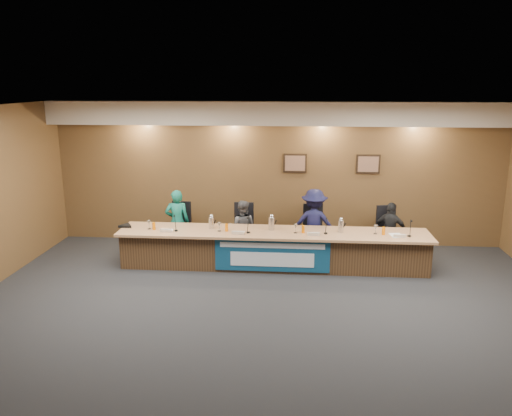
# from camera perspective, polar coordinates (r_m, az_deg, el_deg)

# --- Properties ---
(floor) EXTENTS (10.00, 10.00, 0.00)m
(floor) POSITION_cam_1_polar(r_m,az_deg,el_deg) (7.90, 1.11, -12.88)
(floor) COLOR black
(floor) RESTS_ON ground
(ceiling) EXTENTS (10.00, 8.00, 0.04)m
(ceiling) POSITION_cam_1_polar(r_m,az_deg,el_deg) (7.05, 1.24, 10.96)
(ceiling) COLOR silver
(ceiling) RESTS_ON wall_back
(wall_back) EXTENTS (10.00, 0.04, 3.20)m
(wall_back) POSITION_cam_1_polar(r_m,az_deg,el_deg) (11.21, 2.41, 3.93)
(wall_back) COLOR brown
(wall_back) RESTS_ON floor
(soffit) EXTENTS (10.00, 0.50, 0.50)m
(soffit) POSITION_cam_1_polar(r_m,az_deg,el_deg) (10.80, 2.43, 10.76)
(soffit) COLOR beige
(soffit) RESTS_ON wall_back
(dais_body) EXTENTS (6.00, 0.80, 0.70)m
(dais_body) POSITION_cam_1_polar(r_m,az_deg,el_deg) (9.98, 1.97, -4.80)
(dais_body) COLOR #462E1A
(dais_body) RESTS_ON floor
(dais_top) EXTENTS (6.10, 0.95, 0.05)m
(dais_top) POSITION_cam_1_polar(r_m,az_deg,el_deg) (9.81, 1.97, -2.82)
(dais_top) COLOR #A7764F
(dais_top) RESTS_ON dais_body
(banner) EXTENTS (2.20, 0.02, 0.65)m
(banner) POSITION_cam_1_polar(r_m,az_deg,el_deg) (9.58, 1.85, -5.43)
(banner) COLOR navy
(banner) RESTS_ON dais_body
(banner_text_upper) EXTENTS (2.00, 0.01, 0.10)m
(banner_text_upper) POSITION_cam_1_polar(r_m,az_deg,el_deg) (9.50, 1.86, -4.33)
(banner_text_upper) COLOR silver
(banner_text_upper) RESTS_ON banner
(banner_text_lower) EXTENTS (1.60, 0.01, 0.28)m
(banner_text_lower) POSITION_cam_1_polar(r_m,az_deg,el_deg) (9.59, 1.85, -5.91)
(banner_text_lower) COLOR silver
(banner_text_lower) RESTS_ON banner
(wall_photo_left) EXTENTS (0.52, 0.04, 0.42)m
(wall_photo_left) POSITION_cam_1_polar(r_m,az_deg,el_deg) (11.13, 4.48, 5.13)
(wall_photo_left) COLOR black
(wall_photo_left) RESTS_ON wall_back
(wall_photo_right) EXTENTS (0.52, 0.04, 0.42)m
(wall_photo_right) POSITION_cam_1_polar(r_m,az_deg,el_deg) (11.25, 12.69, 4.92)
(wall_photo_right) COLOR black
(wall_photo_right) RESTS_ON wall_back
(panelist_a) EXTENTS (0.56, 0.43, 1.40)m
(panelist_a) POSITION_cam_1_polar(r_m,az_deg,el_deg) (10.79, -8.99, -1.56)
(panelist_a) COLOR #105F50
(panelist_a) RESTS_ON floor
(panelist_b) EXTENTS (0.62, 0.50, 1.19)m
(panelist_b) POSITION_cam_1_polar(r_m,az_deg,el_deg) (10.58, -1.58, -2.28)
(panelist_b) COLOR #494A4E
(panelist_b) RESTS_ON floor
(panelist_c) EXTENTS (0.98, 0.62, 1.46)m
(panelist_c) POSITION_cam_1_polar(r_m,az_deg,el_deg) (10.49, 6.64, -1.76)
(panelist_c) COLOR black
(panelist_c) RESTS_ON floor
(panelist_d) EXTENTS (0.77, 0.54, 1.21)m
(panelist_d) POSITION_cam_1_polar(r_m,az_deg,el_deg) (10.71, 15.09, -2.54)
(panelist_d) COLOR black
(panelist_d) RESTS_ON floor
(office_chair_a) EXTENTS (0.54, 0.54, 0.08)m
(office_chair_a) POSITION_cam_1_polar(r_m,az_deg,el_deg) (10.94, -8.82, -2.52)
(office_chair_a) COLOR black
(office_chair_a) RESTS_ON floor
(office_chair_b) EXTENTS (0.49, 0.49, 0.08)m
(office_chair_b) POSITION_cam_1_polar(r_m,az_deg,el_deg) (10.71, -1.51, -2.72)
(office_chair_b) COLOR black
(office_chair_b) RESTS_ON floor
(office_chair_c) EXTENTS (0.51, 0.51, 0.08)m
(office_chair_c) POSITION_cam_1_polar(r_m,az_deg,el_deg) (10.66, 6.58, -2.90)
(office_chair_c) COLOR black
(office_chair_c) RESTS_ON floor
(office_chair_d) EXTENTS (0.58, 0.58, 0.08)m
(office_chair_d) POSITION_cam_1_polar(r_m,az_deg,el_deg) (10.84, 14.96, -3.01)
(office_chair_d) COLOR black
(office_chair_d) RESTS_ON floor
(nameplate_a) EXTENTS (0.24, 0.08, 0.10)m
(nameplate_a) POSITION_cam_1_polar(r_m,az_deg,el_deg) (9.87, -10.26, -2.53)
(nameplate_a) COLOR white
(nameplate_a) RESTS_ON dais_top
(microphone_a) EXTENTS (0.07, 0.07, 0.02)m
(microphone_a) POSITION_cam_1_polar(r_m,az_deg,el_deg) (9.94, -9.11, -2.56)
(microphone_a) COLOR black
(microphone_a) RESTS_ON dais_top
(juice_glass_a) EXTENTS (0.06, 0.06, 0.15)m
(juice_glass_a) POSITION_cam_1_polar(r_m,az_deg,el_deg) (10.09, -11.59, -2.04)
(juice_glass_a) COLOR orange
(juice_glass_a) RESTS_ON dais_top
(water_glass_a) EXTENTS (0.08, 0.08, 0.18)m
(water_glass_a) POSITION_cam_1_polar(r_m,az_deg,el_deg) (10.15, -12.12, -1.89)
(water_glass_a) COLOR silver
(water_glass_a) RESTS_ON dais_top
(nameplate_b) EXTENTS (0.24, 0.08, 0.10)m
(nameplate_b) POSITION_cam_1_polar(r_m,az_deg,el_deg) (9.58, -2.09, -2.81)
(nameplate_b) COLOR white
(nameplate_b) RESTS_ON dais_top
(microphone_b) EXTENTS (0.07, 0.07, 0.02)m
(microphone_b) POSITION_cam_1_polar(r_m,az_deg,el_deg) (9.70, -0.90, -2.80)
(microphone_b) COLOR black
(microphone_b) RESTS_ON dais_top
(juice_glass_b) EXTENTS (0.06, 0.06, 0.15)m
(juice_glass_b) POSITION_cam_1_polar(r_m,az_deg,el_deg) (9.80, -3.39, -2.25)
(juice_glass_b) COLOR orange
(juice_glass_b) RESTS_ON dais_top
(water_glass_b) EXTENTS (0.08, 0.08, 0.18)m
(water_glass_b) POSITION_cam_1_polar(r_m,az_deg,el_deg) (9.81, -4.21, -2.16)
(water_glass_b) COLOR silver
(water_glass_b) RESTS_ON dais_top
(nameplate_c) EXTENTS (0.24, 0.08, 0.10)m
(nameplate_c) POSITION_cam_1_polar(r_m,az_deg,el_deg) (9.55, 6.61, -2.95)
(nameplate_c) COLOR white
(nameplate_c) RESTS_ON dais_top
(microphone_c) EXTENTS (0.07, 0.07, 0.02)m
(microphone_c) POSITION_cam_1_polar(r_m,az_deg,el_deg) (9.74, 7.97, -2.87)
(microphone_c) COLOR black
(microphone_c) RESTS_ON dais_top
(juice_glass_c) EXTENTS (0.06, 0.06, 0.15)m
(juice_glass_c) POSITION_cam_1_polar(r_m,az_deg,el_deg) (9.72, 5.41, -2.43)
(juice_glass_c) COLOR orange
(juice_glass_c) RESTS_ON dais_top
(water_glass_c) EXTENTS (0.08, 0.08, 0.18)m
(water_glass_c) POSITION_cam_1_polar(r_m,az_deg,el_deg) (9.69, 4.56, -2.37)
(water_glass_c) COLOR silver
(water_glass_c) RESTS_ON dais_top
(nameplate_d) EXTENTS (0.24, 0.08, 0.10)m
(nameplate_d) POSITION_cam_1_polar(r_m,az_deg,el_deg) (9.76, 16.12, -3.06)
(nameplate_d) COLOR white
(nameplate_d) RESTS_ON dais_top
(microphone_d) EXTENTS (0.07, 0.07, 0.02)m
(microphone_d) POSITION_cam_1_polar(r_m,az_deg,el_deg) (9.92, 17.11, -3.07)
(microphone_d) COLOR black
(microphone_d) RESTS_ON dais_top
(juice_glass_d) EXTENTS (0.06, 0.06, 0.15)m
(juice_glass_d) POSITION_cam_1_polar(r_m,az_deg,el_deg) (9.88, 14.37, -2.56)
(juice_glass_d) COLOR orange
(juice_glass_d) RESTS_ON dais_top
(water_glass_d) EXTENTS (0.08, 0.08, 0.18)m
(water_glass_d) POSITION_cam_1_polar(r_m,az_deg,el_deg) (9.88, 13.51, -2.41)
(water_glass_d) COLOR silver
(water_glass_d) RESTS_ON dais_top
(carafe_left) EXTENTS (0.11, 0.11, 0.23)m
(carafe_left) POSITION_cam_1_polar(r_m,az_deg,el_deg) (10.00, -5.11, -1.70)
(carafe_left) COLOR silver
(carafe_left) RESTS_ON dais_top
(carafe_mid) EXTENTS (0.12, 0.12, 0.26)m
(carafe_mid) POSITION_cam_1_polar(r_m,az_deg,el_deg) (9.87, 1.78, -1.79)
(carafe_mid) COLOR silver
(carafe_mid) RESTS_ON dais_top
(carafe_right) EXTENTS (0.11, 0.11, 0.25)m
(carafe_right) POSITION_cam_1_polar(r_m,az_deg,el_deg) (9.83, 9.67, -2.09)
(carafe_right) COLOR silver
(carafe_right) RESTS_ON dais_top
(speakerphone) EXTENTS (0.32, 0.32, 0.05)m
(speakerphone) POSITION_cam_1_polar(r_m,az_deg,el_deg) (10.42, -14.64, -1.98)
(speakerphone) COLOR black
(speakerphone) RESTS_ON dais_top
(paper_stack) EXTENTS (0.26, 0.33, 0.01)m
(paper_stack) POSITION_cam_1_polar(r_m,az_deg,el_deg) (9.91, 15.75, -3.03)
(paper_stack) COLOR white
(paper_stack) RESTS_ON dais_top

